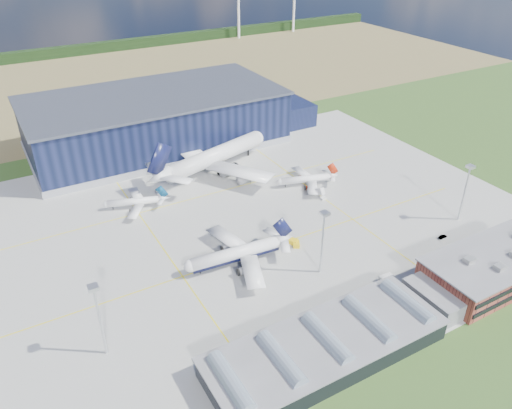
{
  "coord_description": "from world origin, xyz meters",
  "views": [
    {
      "loc": [
        -72.16,
        -132.0,
        101.99
      ],
      "look_at": [
        8.22,
        9.1,
        6.12
      ],
      "focal_mm": 35.0,
      "sensor_mm": 36.0,
      "label": 1
    }
  ],
  "objects_px": {
    "ops_building": "(493,267)",
    "airstair": "(319,193)",
    "airliner_red": "(305,176)",
    "car_a": "(387,284)",
    "airliner_navy": "(235,248)",
    "airliner_widebody": "(215,148)",
    "hangar": "(161,122)",
    "light_mast_west": "(98,309)",
    "gse_tug_c": "(232,171)",
    "gse_van_c": "(386,278)",
    "gse_van_b": "(313,191)",
    "gse_tug_a": "(292,241)",
    "gse_tug_b": "(296,244)",
    "light_mast_center": "(323,233)",
    "car_b": "(443,237)",
    "light_mast_east": "(466,184)",
    "airliner_regional": "(133,198)"
  },
  "relations": [
    {
      "from": "gse_van_c",
      "to": "airliner_widebody",
      "type": "bearing_deg",
      "value": 9.83
    },
    {
      "from": "light_mast_center",
      "to": "gse_tug_b",
      "type": "height_order",
      "value": "light_mast_center"
    },
    {
      "from": "gse_tug_b",
      "to": "car_b",
      "type": "distance_m",
      "value": 53.48
    },
    {
      "from": "car_b",
      "to": "airstair",
      "type": "bearing_deg",
      "value": 21.67
    },
    {
      "from": "airliner_navy",
      "to": "light_mast_east",
      "type": "bearing_deg",
      "value": 172.77
    },
    {
      "from": "light_mast_center",
      "to": "gse_van_c",
      "type": "xyz_separation_m",
      "value": [
        15.53,
        -14.26,
        -14.35
      ]
    },
    {
      "from": "airliner_navy",
      "to": "airliner_widebody",
      "type": "height_order",
      "value": "airliner_widebody"
    },
    {
      "from": "ops_building",
      "to": "airliner_widebody",
      "type": "height_order",
      "value": "airliner_widebody"
    },
    {
      "from": "light_mast_east",
      "to": "gse_tug_a",
      "type": "relative_size",
      "value": 5.69
    },
    {
      "from": "light_mast_east",
      "to": "gse_tug_b",
      "type": "xyz_separation_m",
      "value": [
        -63.61,
        15.98,
        -14.7
      ]
    },
    {
      "from": "gse_tug_c",
      "to": "airstair",
      "type": "relative_size",
      "value": 0.61
    },
    {
      "from": "airliner_red",
      "to": "car_a",
      "type": "bearing_deg",
      "value": 93.87
    },
    {
      "from": "gse_tug_b",
      "to": "airstair",
      "type": "relative_size",
      "value": 0.74
    },
    {
      "from": "ops_building",
      "to": "airliner_red",
      "type": "distance_m",
      "value": 83.4
    },
    {
      "from": "airliner_navy",
      "to": "car_a",
      "type": "height_order",
      "value": "airliner_navy"
    },
    {
      "from": "gse_tug_b",
      "to": "hangar",
      "type": "bearing_deg",
      "value": 125.07
    },
    {
      "from": "ops_building",
      "to": "car_b",
      "type": "relative_size",
      "value": 13.3
    },
    {
      "from": "ops_building",
      "to": "car_b",
      "type": "height_order",
      "value": "ops_building"
    },
    {
      "from": "gse_tug_a",
      "to": "gse_van_c",
      "type": "height_order",
      "value": "gse_van_c"
    },
    {
      "from": "light_mast_center",
      "to": "airliner_widebody",
      "type": "bearing_deg",
      "value": 88.16
    },
    {
      "from": "car_a",
      "to": "airliner_regional",
      "type": "bearing_deg",
      "value": 16.67
    },
    {
      "from": "airliner_regional",
      "to": "airstair",
      "type": "distance_m",
      "value": 75.32
    },
    {
      "from": "light_mast_west",
      "to": "airliner_red",
      "type": "xyz_separation_m",
      "value": [
        99.79,
        52.0,
        -10.88
      ]
    },
    {
      "from": "hangar",
      "to": "ops_building",
      "type": "height_order",
      "value": "hangar"
    },
    {
      "from": "ops_building",
      "to": "airstair",
      "type": "bearing_deg",
      "value": 102.46
    },
    {
      "from": "airliner_navy",
      "to": "gse_van_c",
      "type": "height_order",
      "value": "airliner_navy"
    },
    {
      "from": "ops_building",
      "to": "car_b",
      "type": "xyz_separation_m",
      "value": [
        5.16,
        24.04,
        -4.22
      ]
    },
    {
      "from": "light_mast_east",
      "to": "airliner_navy",
      "type": "relative_size",
      "value": 0.57
    },
    {
      "from": "airliner_red",
      "to": "gse_van_b",
      "type": "xyz_separation_m",
      "value": [
        -1.24,
        -7.9,
        -3.49
      ]
    },
    {
      "from": "airstair",
      "to": "gse_tug_a",
      "type": "bearing_deg",
      "value": -144.2
    },
    {
      "from": "ops_building",
      "to": "airstair",
      "type": "relative_size",
      "value": 10.04
    },
    {
      "from": "hangar",
      "to": "gse_tug_a",
      "type": "xyz_separation_m",
      "value": [
        8.25,
        -106.53,
        -10.77
      ]
    },
    {
      "from": "ops_building",
      "to": "gse_tug_b",
      "type": "bearing_deg",
      "value": 133.48
    },
    {
      "from": "airliner_red",
      "to": "airliner_widebody",
      "type": "distance_m",
      "value": 42.49
    },
    {
      "from": "hangar",
      "to": "car_b",
      "type": "distance_m",
      "value": 143.22
    },
    {
      "from": "airliner_regional",
      "to": "gse_tug_b",
      "type": "xyz_separation_m",
      "value": [
        41.42,
        -54.02,
        -3.52
      ]
    },
    {
      "from": "light_mast_center",
      "to": "car_a",
      "type": "bearing_deg",
      "value": -48.46
    },
    {
      "from": "airliner_widebody",
      "to": "car_b",
      "type": "bearing_deg",
      "value": -79.38
    },
    {
      "from": "gse_tug_c",
      "to": "gse_van_c",
      "type": "bearing_deg",
      "value": -62.62
    },
    {
      "from": "light_mast_west",
      "to": "airstair",
      "type": "relative_size",
      "value": 5.02
    },
    {
      "from": "airliner_regional",
      "to": "gse_van_c",
      "type": "distance_m",
      "value": 100.97
    },
    {
      "from": "gse_tug_c",
      "to": "airstair",
      "type": "height_order",
      "value": "airstair"
    },
    {
      "from": "airliner_regional",
      "to": "airliner_red",
      "type": "bearing_deg",
      "value": -175.75
    },
    {
      "from": "airliner_red",
      "to": "airstair",
      "type": "relative_size",
      "value": 6.09
    },
    {
      "from": "ops_building",
      "to": "gse_tug_b",
      "type": "distance_m",
      "value": 63.51
    },
    {
      "from": "airliner_regional",
      "to": "car_a",
      "type": "relative_size",
      "value": 6.7
    },
    {
      "from": "light_mast_west",
      "to": "car_a",
      "type": "height_order",
      "value": "light_mast_west"
    },
    {
      "from": "airliner_navy",
      "to": "car_a",
      "type": "bearing_deg",
      "value": 141.21
    },
    {
      "from": "airliner_red",
      "to": "gse_tug_a",
      "type": "height_order",
      "value": "airliner_red"
    },
    {
      "from": "gse_tug_c",
      "to": "gse_tug_a",
      "type": "bearing_deg",
      "value": -73.96
    }
  ]
}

